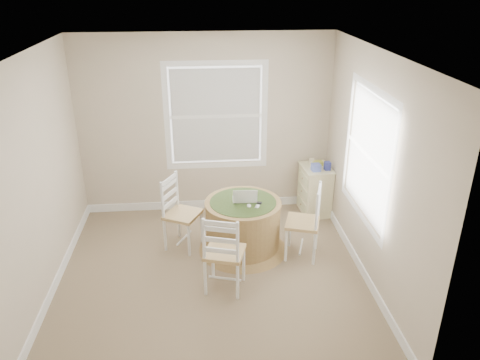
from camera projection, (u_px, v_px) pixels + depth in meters
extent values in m
cube|color=#887056|center=(212.00, 277.00, 5.56)|extent=(3.60, 3.60, 0.02)
cube|color=white|center=(206.00, 52.00, 4.49)|extent=(3.60, 3.60, 0.02)
cube|color=#C5B39B|center=(206.00, 126.00, 6.67)|extent=(3.60, 0.02, 2.60)
cube|color=#C5B39B|center=(216.00, 277.00, 3.38)|extent=(3.60, 0.02, 2.60)
cube|color=#C5B39B|center=(36.00, 183.00, 4.88)|extent=(0.02, 3.60, 2.60)
cube|color=#C5B39B|center=(373.00, 171.00, 5.17)|extent=(0.02, 3.60, 2.60)
cube|color=white|center=(208.00, 204.00, 7.16)|extent=(3.60, 0.02, 0.12)
cube|color=white|center=(57.00, 281.00, 5.39)|extent=(0.02, 3.60, 0.12)
cube|color=white|center=(359.00, 265.00, 5.68)|extent=(0.02, 3.60, 0.12)
cylinder|color=olive|center=(243.00, 224.00, 5.96)|extent=(0.95, 0.95, 0.61)
cone|color=olive|center=(243.00, 246.00, 6.10)|extent=(1.15, 1.15, 0.07)
cylinder|color=olive|center=(243.00, 203.00, 5.84)|extent=(0.97, 0.97, 0.03)
cylinder|color=#375022|center=(243.00, 202.00, 5.84)|extent=(0.83, 0.83, 0.01)
cone|color=#375022|center=(243.00, 206.00, 5.86)|extent=(0.93, 0.93, 0.10)
cube|color=white|center=(245.00, 200.00, 5.89)|extent=(0.31, 0.22, 0.02)
cube|color=silver|center=(245.00, 199.00, 5.89)|extent=(0.25, 0.12, 0.00)
cube|color=black|center=(245.00, 197.00, 5.73)|extent=(0.30, 0.07, 0.19)
ellipsoid|color=white|center=(249.00, 206.00, 5.73)|extent=(0.08, 0.10, 0.03)
cube|color=#B7BABF|center=(257.00, 207.00, 5.72)|extent=(0.07, 0.10, 0.02)
cube|color=black|center=(259.00, 203.00, 5.79)|extent=(0.07, 0.07, 0.02)
cube|color=#F4EDB7|center=(315.00, 190.00, 6.92)|extent=(0.42, 0.55, 0.71)
cube|color=#F4EDB7|center=(317.00, 168.00, 6.77)|extent=(0.45, 0.58, 0.02)
cube|color=beige|center=(302.00, 204.00, 6.98)|extent=(0.05, 0.44, 0.15)
cube|color=beige|center=(303.00, 191.00, 6.89)|extent=(0.05, 0.44, 0.15)
cube|color=beige|center=(304.00, 178.00, 6.80)|extent=(0.05, 0.44, 0.15)
cube|color=#566AC5|center=(316.00, 167.00, 6.63)|extent=(0.13, 0.13, 0.10)
cube|color=gold|center=(317.00, 163.00, 6.82)|extent=(0.16, 0.11, 0.06)
cube|color=#303892|center=(327.00, 166.00, 6.66)|extent=(0.09, 0.09, 0.12)
cylinder|color=beige|center=(312.00, 162.00, 6.84)|extent=(0.07, 0.07, 0.09)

